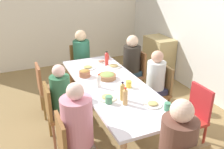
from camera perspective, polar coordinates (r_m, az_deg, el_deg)
The scene contains 32 objects.
ground_plane at distance 3.91m, azimuth 0.00°, elevation -12.36°, with size 7.40×7.40×0.00m, color olive.
wall_left at distance 6.26m, azimuth -11.86°, elevation 13.88°, with size 0.12×4.31×2.60m, color silver.
dining_table at distance 3.55m, azimuth 0.00°, elevation -3.31°, with size 2.42×0.90×0.76m.
chair_0 at distance 4.62m, azimuth 5.44°, elevation 0.72°, with size 0.40×0.40×0.90m.
person_0 at distance 4.50m, azimuth 4.54°, elevation 3.18°, with size 0.32×0.32×1.22m.
chair_1 at distance 2.79m, azimuth -9.44°, elevation -16.53°, with size 0.40×0.40×0.90m.
person_1 at distance 2.65m, azimuth -7.91°, elevation -11.95°, with size 0.33×0.33×1.27m.
chair_2 at distance 4.00m, azimuth 10.96°, elevation -3.40°, with size 0.40×0.40×0.90m.
person_2 at distance 3.87m, azimuth 10.04°, elevation -1.21°, with size 0.30×0.30×1.17m.
chair_3 at distance 4.14m, azimuth -15.13°, elevation -2.82°, with size 0.40×0.40×0.90m.
person_4 at distance 2.42m, azimuth 14.88°, elevation -16.27°, with size 0.33×0.33×1.28m.
chair_5 at distance 3.44m, azimuth -12.90°, elevation -8.33°, with size 0.40×0.40×0.90m.
person_5 at distance 3.36m, azimuth -11.61°, elevation -5.48°, with size 0.30×0.30×1.18m.
chair_6 at distance 5.00m, azimuth -7.27°, elevation 2.44°, with size 0.40×0.40×0.90m.
person_6 at distance 4.84m, azimuth -7.11°, elevation 4.67°, with size 0.32×0.32×1.23m.
chair_7 at distance 3.46m, azimuth 18.45°, elevation -8.85°, with size 0.40×0.40×0.90m.
plate_0 at distance 3.03m, azimuth 9.54°, elevation -6.88°, with size 0.23×0.23×0.04m.
plate_1 at distance 3.14m, azimuth -1.19°, elevation -5.38°, with size 0.25×0.25×0.04m.
plate_2 at distance 4.13m, azimuth 0.45°, elevation 1.97°, with size 0.25×0.25×0.04m.
plate_3 at distance 4.09m, azimuth -5.72°, elevation 1.63°, with size 0.25×0.25×0.04m.
plate_4 at distance 4.35m, azimuth -2.55°, elevation 3.07°, with size 0.20×0.20×0.04m.
bowl_0 at distance 3.67m, azimuth -1.13°, elevation -0.37°, with size 0.27×0.27×0.09m.
bowl_1 at distance 3.77m, azimuth -6.40°, elevation 0.32°, with size 0.17×0.17×0.11m.
cup_0 at distance 3.01m, azimuth -0.73°, elevation -5.93°, with size 0.12×0.09×0.10m.
cup_1 at distance 4.50m, azimuth -1.16°, elevation 4.07°, with size 0.12×0.08×0.07m.
cup_2 at distance 3.41m, azimuth 3.93°, elevation -2.26°, with size 0.12×0.08×0.10m.
cup_3 at distance 2.94m, azimuth 12.88°, elevation -7.35°, with size 0.11×0.08×0.10m.
bottle_0 at distance 3.39m, azimuth -3.11°, elevation -1.56°, with size 0.05×0.05×0.20m.
bottle_1 at distance 4.17m, azimuth -1.26°, elevation 3.72°, with size 0.06×0.06×0.25m.
bottle_2 at distance 2.96m, azimuth 3.12°, elevation -5.20°, with size 0.06×0.06×0.23m.
bottle_3 at distance 3.06m, azimuth 2.47°, elevation -4.00°, with size 0.06×0.06×0.25m.
side_cabinet at distance 5.65m, azimuth 10.82°, elevation 4.03°, with size 0.70×0.44×0.90m, color tan.
Camera 1 is at (2.91, -1.26, 2.29)m, focal length 38.98 mm.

